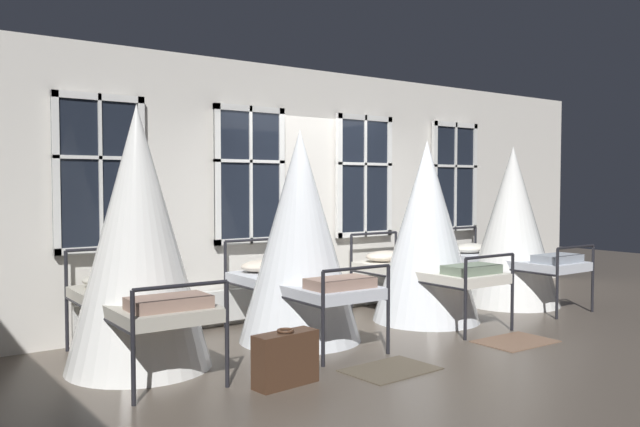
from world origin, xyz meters
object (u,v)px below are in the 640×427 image
cot_first (138,240)px  cot_second (300,238)px  suitcase_dark (286,359)px  cot_third (426,233)px  cot_fourth (512,227)px

cot_first → cot_second: bearing=-88.5°
suitcase_dark → cot_third: bearing=16.9°
cot_first → cot_fourth: size_ratio=1.09×
cot_fourth → suitcase_dark: bearing=105.1°
cot_first → cot_second: (1.76, 0.01, -0.07)m
cot_first → cot_third: size_ratio=1.09×
cot_fourth → suitcase_dark: (-4.51, -1.22, -0.84)m
cot_second → cot_fourth: bearing=-88.9°
cot_third → cot_fourth: cot_third is taller
cot_first → cot_fourth: bearing=-88.8°
cot_second → suitcase_dark: (-0.99, -1.23, -0.86)m
suitcase_dark → cot_fourth: bearing=9.5°
cot_fourth → suitcase_dark: size_ratio=3.77×
cot_second → suitcase_dark: 1.80m
suitcase_dark → cot_second: bearing=45.6°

